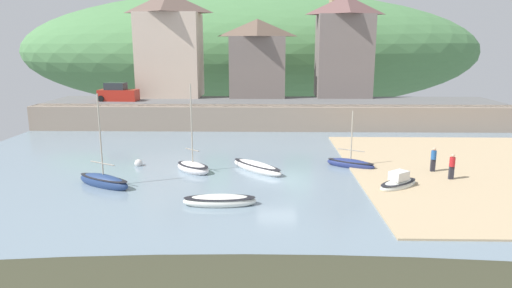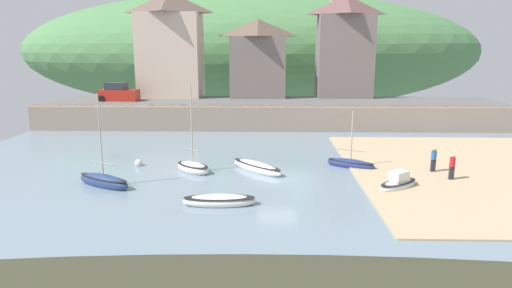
{
  "view_description": "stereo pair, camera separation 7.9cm",
  "coord_description": "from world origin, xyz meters",
  "px_view_note": "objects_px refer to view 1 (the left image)",
  "views": [
    {
      "loc": [
        -0.76,
        -27.33,
        8.33
      ],
      "look_at": [
        -1.39,
        1.77,
        1.89
      ],
      "focal_mm": 31.68,
      "sensor_mm": 36.0,
      "label": 1
    },
    {
      "loc": [
        -0.69,
        -27.32,
        8.33
      ],
      "look_at": [
        -1.39,
        1.77,
        1.89
      ],
      "focal_mm": 31.68,
      "sensor_mm": 36.0,
      "label": 2
    }
  ],
  "objects_px": {
    "rowboat_small_beached": "(257,167)",
    "sailboat_far_left": "(220,201)",
    "fishing_boat_green": "(398,183)",
    "waterfront_building_left": "(170,44)",
    "waterfront_building_right": "(344,46)",
    "person_on_slipway": "(433,158)",
    "parked_car_near_slipway": "(118,93)",
    "mooring_buoy": "(139,163)",
    "sailboat_tall_mast": "(104,181)",
    "sailboat_blue_trim": "(350,164)",
    "waterfront_building_centre": "(257,58)",
    "church_with_spire": "(341,21)",
    "person_near_water": "(452,165)",
    "dinghy_open_wooden": "(193,167)"
  },
  "relations": [
    {
      "from": "dinghy_open_wooden",
      "to": "church_with_spire",
      "type": "bearing_deg",
      "value": 104.06
    },
    {
      "from": "parked_car_near_slipway",
      "to": "mooring_buoy",
      "type": "relative_size",
      "value": 7.41
    },
    {
      "from": "sailboat_tall_mast",
      "to": "mooring_buoy",
      "type": "bearing_deg",
      "value": 109.7
    },
    {
      "from": "sailboat_far_left",
      "to": "waterfront_building_left",
      "type": "bearing_deg",
      "value": 103.38
    },
    {
      "from": "fishing_boat_green",
      "to": "mooring_buoy",
      "type": "distance_m",
      "value": 17.43
    },
    {
      "from": "church_with_spire",
      "to": "parked_car_near_slipway",
      "type": "xyz_separation_m",
      "value": [
        -24.95,
        -8.5,
        -7.92
      ]
    },
    {
      "from": "waterfront_building_right",
      "to": "mooring_buoy",
      "type": "relative_size",
      "value": 19.99
    },
    {
      "from": "waterfront_building_left",
      "to": "church_with_spire",
      "type": "height_order",
      "value": "church_with_spire"
    },
    {
      "from": "parked_car_near_slipway",
      "to": "person_near_water",
      "type": "distance_m",
      "value": 34.45
    },
    {
      "from": "mooring_buoy",
      "to": "person_on_slipway",
      "type": "bearing_deg",
      "value": -3.89
    },
    {
      "from": "sailboat_tall_mast",
      "to": "dinghy_open_wooden",
      "type": "xyz_separation_m",
      "value": [
        4.85,
        3.25,
        -0.01
      ]
    },
    {
      "from": "parked_car_near_slipway",
      "to": "church_with_spire",
      "type": "bearing_deg",
      "value": 21.86
    },
    {
      "from": "church_with_spire",
      "to": "sailboat_tall_mast",
      "type": "bearing_deg",
      "value": -121.39
    },
    {
      "from": "waterfront_building_centre",
      "to": "fishing_boat_green",
      "type": "relative_size",
      "value": 2.86
    },
    {
      "from": "mooring_buoy",
      "to": "fishing_boat_green",
      "type": "bearing_deg",
      "value": -15.73
    },
    {
      "from": "sailboat_far_left",
      "to": "dinghy_open_wooden",
      "type": "distance_m",
      "value": 6.78
    },
    {
      "from": "sailboat_far_left",
      "to": "waterfront_building_right",
      "type": "bearing_deg",
      "value": 66.71
    },
    {
      "from": "sailboat_blue_trim",
      "to": "sailboat_far_left",
      "type": "bearing_deg",
      "value": -107.79
    },
    {
      "from": "waterfront_building_left",
      "to": "sailboat_blue_trim",
      "type": "height_order",
      "value": "waterfront_building_left"
    },
    {
      "from": "waterfront_building_right",
      "to": "person_near_water",
      "type": "relative_size",
      "value": 6.97
    },
    {
      "from": "waterfront_building_right",
      "to": "person_on_slipway",
      "type": "bearing_deg",
      "value": -84.6
    },
    {
      "from": "waterfront_building_left",
      "to": "waterfront_building_right",
      "type": "relative_size",
      "value": 1.03
    },
    {
      "from": "fishing_boat_green",
      "to": "parked_car_near_slipway",
      "type": "relative_size",
      "value": 0.73
    },
    {
      "from": "church_with_spire",
      "to": "parked_car_near_slipway",
      "type": "distance_m",
      "value": 27.52
    },
    {
      "from": "waterfront_building_right",
      "to": "mooring_buoy",
      "type": "distance_m",
      "value": 29.46
    },
    {
      "from": "sailboat_blue_trim",
      "to": "waterfront_building_right",
      "type": "bearing_deg",
      "value": 111.75
    },
    {
      "from": "waterfront_building_right",
      "to": "person_on_slipway",
      "type": "distance_m",
      "value": 24.63
    },
    {
      "from": "waterfront_building_centre",
      "to": "mooring_buoy",
      "type": "bearing_deg",
      "value": -109.77
    },
    {
      "from": "sailboat_far_left",
      "to": "parked_car_near_slipway",
      "type": "bearing_deg",
      "value": 115.24
    },
    {
      "from": "person_near_water",
      "to": "sailboat_blue_trim",
      "type": "bearing_deg",
      "value": 151.9
    },
    {
      "from": "waterfront_building_right",
      "to": "parked_car_near_slipway",
      "type": "relative_size",
      "value": 2.7
    },
    {
      "from": "fishing_boat_green",
      "to": "person_on_slipway",
      "type": "xyz_separation_m",
      "value": [
        3.22,
        3.36,
        0.69
      ]
    },
    {
      "from": "waterfront_building_left",
      "to": "parked_car_near_slipway",
      "type": "bearing_deg",
      "value": -137.12
    },
    {
      "from": "sailboat_blue_trim",
      "to": "rowboat_small_beached",
      "type": "bearing_deg",
      "value": -141.04
    },
    {
      "from": "fishing_boat_green",
      "to": "mooring_buoy",
      "type": "relative_size",
      "value": 5.4
    },
    {
      "from": "sailboat_blue_trim",
      "to": "parked_car_near_slipway",
      "type": "height_order",
      "value": "parked_car_near_slipway"
    },
    {
      "from": "person_on_slipway",
      "to": "fishing_boat_green",
      "type": "bearing_deg",
      "value": -133.71
    },
    {
      "from": "person_on_slipway",
      "to": "person_near_water",
      "type": "bearing_deg",
      "value": -73.96
    },
    {
      "from": "waterfront_building_left",
      "to": "person_on_slipway",
      "type": "bearing_deg",
      "value": -46.74
    },
    {
      "from": "waterfront_building_left",
      "to": "sailboat_tall_mast",
      "type": "distance_m",
      "value": 28.02
    },
    {
      "from": "waterfront_building_right",
      "to": "parked_car_near_slipway",
      "type": "xyz_separation_m",
      "value": [
        -24.7,
        -4.5,
        -4.94
      ]
    },
    {
      "from": "sailboat_tall_mast",
      "to": "sailboat_blue_trim",
      "type": "xyz_separation_m",
      "value": [
        15.59,
        4.63,
        -0.06
      ]
    },
    {
      "from": "parked_car_near_slipway",
      "to": "mooring_buoy",
      "type": "xyz_separation_m",
      "value": [
        6.93,
        -17.6,
        -3.03
      ]
    },
    {
      "from": "fishing_boat_green",
      "to": "person_near_water",
      "type": "bearing_deg",
      "value": -13.77
    },
    {
      "from": "waterfront_building_right",
      "to": "church_with_spire",
      "type": "distance_m",
      "value": 5.0
    },
    {
      "from": "rowboat_small_beached",
      "to": "sailboat_far_left",
      "type": "distance_m",
      "value": 6.87
    },
    {
      "from": "fishing_boat_green",
      "to": "waterfront_building_left",
      "type": "bearing_deg",
      "value": 88.05
    },
    {
      "from": "church_with_spire",
      "to": "rowboat_small_beached",
      "type": "bearing_deg",
      "value": -109.54
    },
    {
      "from": "waterfront_building_left",
      "to": "mooring_buoy",
      "type": "bearing_deg",
      "value": -84.61
    },
    {
      "from": "person_on_slipway",
      "to": "person_near_water",
      "type": "relative_size",
      "value": 1.0
    }
  ]
}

